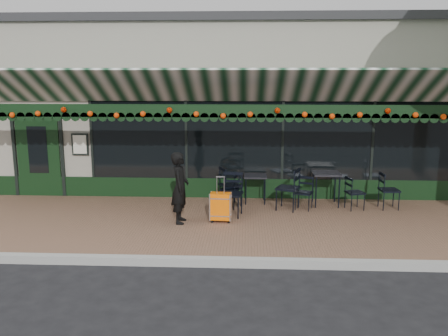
{
  "coord_description": "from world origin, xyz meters",
  "views": [
    {
      "loc": [
        0.51,
        -7.72,
        3.23
      ],
      "look_at": [
        0.06,
        1.6,
        1.39
      ],
      "focal_mm": 38.0,
      "sensor_mm": 36.0,
      "label": 1
    }
  ],
  "objects_px": {
    "cafe_table_b": "(255,178)",
    "woman": "(180,188)",
    "cafe_table_a": "(326,176)",
    "chair_a_left": "(288,189)",
    "chair_a_right": "(355,193)",
    "chair_b_right": "(230,186)",
    "chair_b_front": "(231,194)",
    "chair_b_left": "(229,190)",
    "chair_a_extra": "(389,191)",
    "suitcase": "(221,207)",
    "chair_a_front": "(304,193)"
  },
  "relations": [
    {
      "from": "chair_a_right",
      "to": "chair_b_right",
      "type": "height_order",
      "value": "chair_b_right"
    },
    {
      "from": "woman",
      "to": "chair_b_left",
      "type": "distance_m",
      "value": 1.58
    },
    {
      "from": "chair_a_right",
      "to": "suitcase",
      "type": "bearing_deg",
      "value": 94.77
    },
    {
      "from": "chair_a_front",
      "to": "chair_a_extra",
      "type": "bearing_deg",
      "value": 24.82
    },
    {
      "from": "cafe_table_b",
      "to": "chair_a_left",
      "type": "bearing_deg",
      "value": -39.0
    },
    {
      "from": "chair_a_right",
      "to": "chair_b_right",
      "type": "distance_m",
      "value": 2.91
    },
    {
      "from": "chair_b_front",
      "to": "chair_a_extra",
      "type": "bearing_deg",
      "value": 22.08
    },
    {
      "from": "chair_a_left",
      "to": "chair_a_right",
      "type": "relative_size",
      "value": 1.27
    },
    {
      "from": "chair_a_front",
      "to": "chair_b_right",
      "type": "xyz_separation_m",
      "value": [
        -1.72,
        0.29,
        0.09
      ]
    },
    {
      "from": "suitcase",
      "to": "chair_a_right",
      "type": "distance_m",
      "value": 3.25
    },
    {
      "from": "chair_b_right",
      "to": "chair_b_front",
      "type": "distance_m",
      "value": 0.9
    },
    {
      "from": "woman",
      "to": "chair_a_extra",
      "type": "distance_m",
      "value": 4.89
    },
    {
      "from": "suitcase",
      "to": "chair_b_left",
      "type": "xyz_separation_m",
      "value": [
        0.15,
        1.1,
        0.09
      ]
    },
    {
      "from": "chair_a_extra",
      "to": "chair_b_right",
      "type": "bearing_deg",
      "value": 84.16
    },
    {
      "from": "cafe_table_a",
      "to": "chair_a_left",
      "type": "height_order",
      "value": "chair_a_left"
    },
    {
      "from": "cafe_table_a",
      "to": "chair_b_left",
      "type": "distance_m",
      "value": 2.35
    },
    {
      "from": "woman",
      "to": "cafe_table_b",
      "type": "distance_m",
      "value": 2.34
    },
    {
      "from": "chair_a_left",
      "to": "chair_b_front",
      "type": "relative_size",
      "value": 1.02
    },
    {
      "from": "chair_b_left",
      "to": "chair_a_left",
      "type": "bearing_deg",
      "value": 103.54
    },
    {
      "from": "chair_a_left",
      "to": "chair_b_right",
      "type": "height_order",
      "value": "chair_a_left"
    },
    {
      "from": "chair_a_right",
      "to": "chair_b_left",
      "type": "height_order",
      "value": "chair_b_left"
    },
    {
      "from": "suitcase",
      "to": "cafe_table_b",
      "type": "xyz_separation_m",
      "value": [
        0.76,
        1.61,
        0.28
      ]
    },
    {
      "from": "woman",
      "to": "chair_a_front",
      "type": "relative_size",
      "value": 1.97
    },
    {
      "from": "suitcase",
      "to": "chair_b_front",
      "type": "xyz_separation_m",
      "value": [
        0.21,
        0.45,
        0.16
      ]
    },
    {
      "from": "chair_a_extra",
      "to": "suitcase",
      "type": "bearing_deg",
      "value": 103.66
    },
    {
      "from": "chair_a_right",
      "to": "chair_b_front",
      "type": "relative_size",
      "value": 0.8
    },
    {
      "from": "chair_b_left",
      "to": "chair_b_right",
      "type": "xyz_separation_m",
      "value": [
        0.02,
        0.25,
        0.05
      ]
    },
    {
      "from": "chair_b_front",
      "to": "cafe_table_a",
      "type": "bearing_deg",
      "value": 34.84
    },
    {
      "from": "woman",
      "to": "chair_b_right",
      "type": "bearing_deg",
      "value": -35.67
    },
    {
      "from": "suitcase",
      "to": "chair_a_left",
      "type": "bearing_deg",
      "value": 38.11
    },
    {
      "from": "chair_a_front",
      "to": "suitcase",
      "type": "bearing_deg",
      "value": -130.3
    },
    {
      "from": "chair_a_left",
      "to": "chair_a_extra",
      "type": "height_order",
      "value": "chair_a_left"
    },
    {
      "from": "chair_b_left",
      "to": "chair_a_extra",
      "type": "bearing_deg",
      "value": 108.59
    },
    {
      "from": "chair_a_right",
      "to": "chair_b_front",
      "type": "distance_m",
      "value": 2.93
    },
    {
      "from": "woman",
      "to": "cafe_table_a",
      "type": "relative_size",
      "value": 1.9
    },
    {
      "from": "chair_a_left",
      "to": "chair_a_right",
      "type": "xyz_separation_m",
      "value": [
        1.56,
        0.09,
        -0.1
      ]
    },
    {
      "from": "chair_a_left",
      "to": "chair_b_left",
      "type": "height_order",
      "value": "chair_a_left"
    },
    {
      "from": "cafe_table_b",
      "to": "chair_a_front",
      "type": "distance_m",
      "value": 1.27
    },
    {
      "from": "suitcase",
      "to": "chair_a_left",
      "type": "height_order",
      "value": "chair_a_left"
    },
    {
      "from": "suitcase",
      "to": "chair_a_right",
      "type": "height_order",
      "value": "suitcase"
    },
    {
      "from": "chair_a_front",
      "to": "chair_b_front",
      "type": "relative_size",
      "value": 0.79
    },
    {
      "from": "chair_a_front",
      "to": "chair_b_right",
      "type": "bearing_deg",
      "value": -169.23
    },
    {
      "from": "cafe_table_b",
      "to": "woman",
      "type": "bearing_deg",
      "value": -133.43
    },
    {
      "from": "cafe_table_a",
      "to": "chair_b_right",
      "type": "bearing_deg",
      "value": -177.03
    },
    {
      "from": "cafe_table_b",
      "to": "chair_b_left",
      "type": "xyz_separation_m",
      "value": [
        -0.61,
        -0.52,
        -0.19
      ]
    },
    {
      "from": "cafe_table_a",
      "to": "chair_a_left",
      "type": "bearing_deg",
      "value": -154.68
    },
    {
      "from": "cafe_table_b",
      "to": "chair_b_right",
      "type": "relative_size",
      "value": 0.72
    },
    {
      "from": "suitcase",
      "to": "chair_a_right",
      "type": "bearing_deg",
      "value": 23.89
    },
    {
      "from": "chair_b_front",
      "to": "chair_a_right",
      "type": "bearing_deg",
      "value": 23.47
    },
    {
      "from": "chair_a_extra",
      "to": "woman",
      "type": "bearing_deg",
      "value": 101.64
    }
  ]
}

